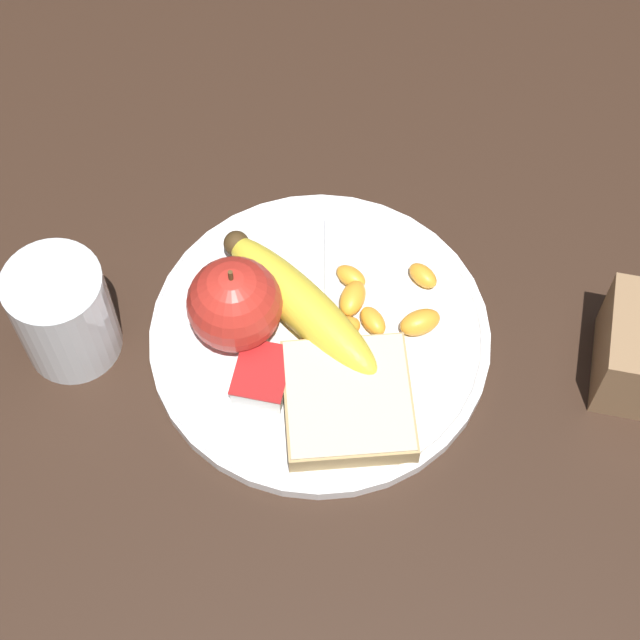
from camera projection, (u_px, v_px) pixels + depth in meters
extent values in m
plane|color=#332116|center=(320.00, 340.00, 0.86)|extent=(3.00, 3.00, 0.00)
cylinder|color=white|center=(320.00, 336.00, 0.85)|extent=(0.27, 0.27, 0.01)
torus|color=white|center=(320.00, 333.00, 0.85)|extent=(0.27, 0.27, 0.01)
cylinder|color=silver|center=(64.00, 313.00, 0.82)|extent=(0.08, 0.08, 0.09)
cylinder|color=orange|center=(65.00, 318.00, 0.82)|extent=(0.07, 0.07, 0.08)
sphere|color=red|center=(235.00, 304.00, 0.82)|extent=(0.07, 0.07, 0.07)
cylinder|color=brown|center=(231.00, 276.00, 0.78)|extent=(0.00, 0.00, 0.01)
ellipsoid|color=yellow|center=(301.00, 305.00, 0.84)|extent=(0.13, 0.16, 0.04)
sphere|color=#473319|center=(236.00, 244.00, 0.87)|extent=(0.02, 0.02, 0.02)
cube|color=tan|center=(348.00, 401.00, 0.80)|extent=(0.12, 0.12, 0.02)
cube|color=beige|center=(348.00, 401.00, 0.80)|extent=(0.12, 0.12, 0.02)
cube|color=silver|center=(330.00, 281.00, 0.87)|extent=(0.12, 0.04, 0.00)
cube|color=silver|center=(331.00, 374.00, 0.83)|extent=(0.06, 0.04, 0.00)
cube|color=silver|center=(262.00, 377.00, 0.82)|extent=(0.05, 0.04, 0.02)
cube|color=#B21E1E|center=(262.00, 370.00, 0.81)|extent=(0.05, 0.04, 0.00)
ellipsoid|color=#F9A32D|center=(351.00, 277.00, 0.86)|extent=(0.03, 0.03, 0.02)
ellipsoid|color=#F9A32D|center=(420.00, 322.00, 0.84)|extent=(0.04, 0.04, 0.02)
ellipsoid|color=#F9A32D|center=(423.00, 276.00, 0.86)|extent=(0.03, 0.03, 0.02)
ellipsoid|color=#F9A32D|center=(373.00, 321.00, 0.84)|extent=(0.03, 0.03, 0.02)
ellipsoid|color=#F9A32D|center=(340.00, 334.00, 0.84)|extent=(0.04, 0.04, 0.02)
ellipsoid|color=#F9A32D|center=(353.00, 298.00, 0.85)|extent=(0.03, 0.02, 0.02)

